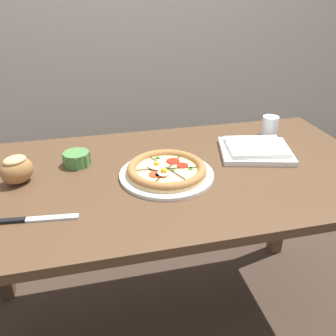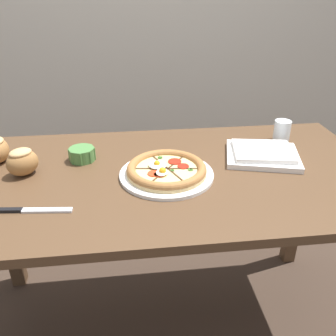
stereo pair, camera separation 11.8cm
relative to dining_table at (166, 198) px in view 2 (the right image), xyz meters
name	(u,v)px [view 2 (the right image)]	position (x,y,z in m)	size (l,w,h in m)	color
ground_plane	(166,323)	(0.00, 0.00, -0.66)	(12.00, 12.00, 0.00)	#3D2D23
dining_table	(166,198)	(0.00, 0.00, 0.00)	(1.50, 0.77, 0.77)	#513823
pizza	(168,171)	(0.00, -0.03, 0.12)	(0.31, 0.31, 0.05)	white
ramekin_bowl	(82,154)	(-0.29, 0.13, 0.13)	(0.10, 0.10, 0.05)	#4C8442
napkin_folded	(262,154)	(0.37, 0.07, 0.12)	(0.30, 0.28, 0.04)	white
bread_piece_far	(22,161)	(-0.47, 0.04, 0.15)	(0.13, 0.12, 0.09)	#A3703D
knife_main	(28,210)	(-0.41, -0.19, 0.11)	(0.24, 0.04, 0.01)	silver
water_glass	(282,132)	(0.50, 0.21, 0.14)	(0.07, 0.07, 0.09)	white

